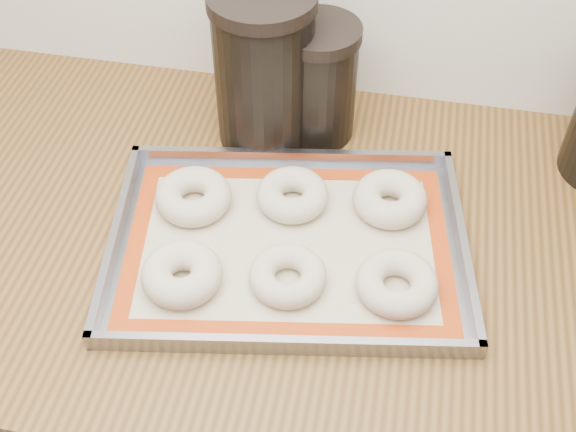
% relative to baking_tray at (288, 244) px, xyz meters
% --- Properties ---
extents(cabinet, '(3.00, 0.65, 0.86)m').
position_rel_baking_tray_xyz_m(cabinet, '(0.20, 0.03, -0.48)').
color(cabinet, slate).
rests_on(cabinet, floor).
extents(countertop, '(3.06, 0.68, 0.04)m').
position_rel_baking_tray_xyz_m(countertop, '(0.20, 0.03, -0.03)').
color(countertop, brown).
rests_on(countertop, cabinet).
extents(baking_tray, '(0.51, 0.40, 0.03)m').
position_rel_baking_tray_xyz_m(baking_tray, '(0.00, 0.00, 0.00)').
color(baking_tray, gray).
rests_on(baking_tray, countertop).
extents(baking_mat, '(0.46, 0.36, 0.00)m').
position_rel_baking_tray_xyz_m(baking_mat, '(-0.00, 0.00, -0.00)').
color(baking_mat, '#C6B793').
rests_on(baking_mat, baking_tray).
extents(bagel_front_left, '(0.14, 0.14, 0.04)m').
position_rel_baking_tray_xyz_m(bagel_front_left, '(-0.12, -0.09, 0.02)').
color(bagel_front_left, beige).
rests_on(bagel_front_left, baking_mat).
extents(bagel_front_mid, '(0.11, 0.11, 0.03)m').
position_rel_baking_tray_xyz_m(bagel_front_mid, '(0.01, -0.06, 0.01)').
color(bagel_front_mid, beige).
rests_on(bagel_front_mid, baking_mat).
extents(bagel_front_right, '(0.10, 0.10, 0.03)m').
position_rel_baking_tray_xyz_m(bagel_front_right, '(0.15, -0.05, 0.01)').
color(bagel_front_right, beige).
rests_on(bagel_front_right, baking_mat).
extents(bagel_back_left, '(0.14, 0.14, 0.04)m').
position_rel_baking_tray_xyz_m(bagel_back_left, '(-0.14, 0.05, 0.02)').
color(bagel_back_left, beige).
rests_on(bagel_back_left, baking_mat).
extents(bagel_back_mid, '(0.12, 0.12, 0.04)m').
position_rel_baking_tray_xyz_m(bagel_back_mid, '(-0.01, 0.07, 0.02)').
color(bagel_back_mid, beige).
rests_on(bagel_back_mid, baking_mat).
extents(bagel_back_right, '(0.13, 0.13, 0.04)m').
position_rel_baking_tray_xyz_m(bagel_back_right, '(0.12, 0.09, 0.02)').
color(bagel_back_right, beige).
rests_on(bagel_back_right, baking_mat).
extents(canister_left, '(0.15, 0.15, 0.24)m').
position_rel_baking_tray_xyz_m(canister_left, '(-0.08, 0.22, 0.11)').
color(canister_left, black).
rests_on(canister_left, countertop).
extents(canister_mid, '(0.12, 0.12, 0.18)m').
position_rel_baking_tray_xyz_m(canister_mid, '(-0.00, 0.24, 0.09)').
color(canister_mid, black).
rests_on(canister_mid, countertop).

